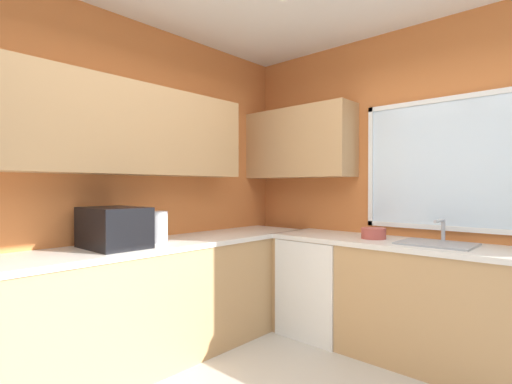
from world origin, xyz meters
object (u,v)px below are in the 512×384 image
kettle (158,227)px  sink_assembly (437,243)px  bowl (374,233)px  dishwasher (321,286)px  microwave (114,227)px

kettle → sink_assembly: bearing=39.6°
sink_assembly → bowl: size_ratio=2.57×
dishwasher → microwave: bearing=-111.5°
microwave → sink_assembly: microwave is taller
bowl → dishwasher: bearing=-176.6°
microwave → kettle: (0.02, 0.35, -0.02)m
dishwasher → bowl: 0.73m
dishwasher → bowl: bearing=3.4°
kettle → bowl: bearing=49.8°
dishwasher → kettle: (-0.64, -1.32, 0.60)m
dishwasher → sink_assembly: (1.00, 0.04, 0.49)m
sink_assembly → bowl: sink_assembly is taller
sink_assembly → bowl: (-0.50, -0.01, 0.03)m
kettle → sink_assembly: (1.64, 1.36, -0.11)m
dishwasher → kettle: bearing=-115.8°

